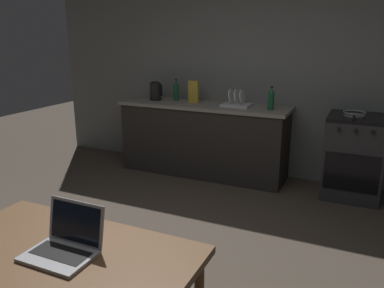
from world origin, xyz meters
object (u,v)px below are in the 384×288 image
(cereal_box, at_px, (194,92))
(dish_rack, at_px, (236,102))
(bottle, at_px, (271,99))
(bottle_b, at_px, (176,90))
(dining_table, at_px, (53,273))
(electric_kettle, at_px, (155,91))
(laptop, at_px, (64,245))
(frying_pan, at_px, (355,114))
(stove_oven, at_px, (353,157))

(cereal_box, bearing_deg, dish_rack, -1.98)
(bottle, relative_size, bottle_b, 0.98)
(dish_rack, height_order, bottle_b, bottle_b)
(dining_table, bearing_deg, bottle_b, 107.34)
(electric_kettle, height_order, cereal_box, cereal_box)
(laptop, relative_size, cereal_box, 1.15)
(frying_pan, bearing_deg, laptop, -109.32)
(frying_pan, height_order, cereal_box, cereal_box)
(bottle_b, bearing_deg, laptop, -71.96)
(bottle, xyz_separation_m, cereal_box, (-1.01, 0.07, 0.01))
(cereal_box, relative_size, dish_rack, 0.82)
(dish_rack, bearing_deg, frying_pan, -1.26)
(stove_oven, xyz_separation_m, dining_table, (-1.18, -3.27, 0.23))
(stove_oven, xyz_separation_m, frying_pan, (-0.04, -0.03, 0.48))
(laptop, height_order, bottle_b, bottle_b)
(frying_pan, bearing_deg, cereal_box, 178.52)
(dish_rack, bearing_deg, stove_oven, -0.10)
(bottle, bearing_deg, cereal_box, 176.03)
(stove_oven, relative_size, cereal_box, 3.30)
(bottle_b, bearing_deg, stove_oven, -2.12)
(stove_oven, distance_m, dish_rack, 1.46)
(frying_pan, relative_size, bottle_b, 1.47)
(bottle, distance_m, dish_rack, 0.44)
(dining_table, distance_m, frying_pan, 3.45)
(cereal_box, distance_m, bottle_b, 0.29)
(cereal_box, height_order, bottle_b, bottle_b)
(laptop, distance_m, bottle, 3.17)
(frying_pan, xyz_separation_m, bottle_b, (-2.19, 0.11, 0.11))
(laptop, bearing_deg, stove_oven, 68.17)
(dining_table, bearing_deg, dish_rack, 93.34)
(electric_kettle, xyz_separation_m, cereal_box, (0.55, 0.02, 0.02))
(stove_oven, height_order, electric_kettle, electric_kettle)
(stove_oven, distance_m, cereal_box, 2.03)
(dining_table, bearing_deg, bottle, 85.75)
(stove_oven, xyz_separation_m, laptop, (-1.15, -3.21, 0.35))
(dining_table, xyz_separation_m, bottle_b, (-1.05, 3.35, 0.36))
(bottle, bearing_deg, electric_kettle, 178.16)
(frying_pan, relative_size, cereal_box, 1.48)
(stove_oven, bearing_deg, cereal_box, 179.34)
(dining_table, height_order, laptop, laptop)
(dining_table, xyz_separation_m, bottle, (0.24, 3.22, 0.36))
(dining_table, xyz_separation_m, cereal_box, (-0.77, 3.29, 0.37))
(laptop, relative_size, dish_rack, 0.94)
(dining_table, height_order, dish_rack, dish_rack)
(electric_kettle, bearing_deg, cereal_box, 2.10)
(laptop, relative_size, bottle_b, 1.14)
(bottle, relative_size, dish_rack, 0.80)
(dining_table, distance_m, laptop, 0.14)
(stove_oven, distance_m, dining_table, 3.48)
(dish_rack, bearing_deg, cereal_box, 178.02)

